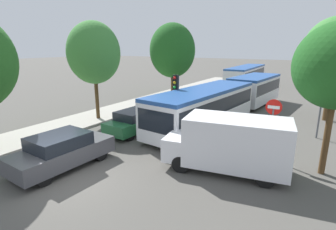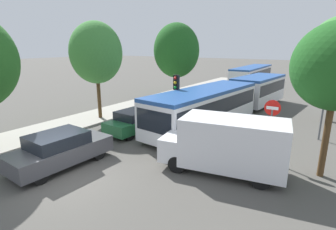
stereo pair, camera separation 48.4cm
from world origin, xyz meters
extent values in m
plane|color=#4F4C47|center=(0.00, 0.00, 0.00)|extent=(200.00, 200.00, 0.00)
cube|color=#9E998E|center=(-6.33, 14.81, 0.07)|extent=(3.20, 39.61, 0.14)
cube|color=silver|center=(1.47, 8.83, 1.30)|extent=(3.47, 9.70, 2.05)
cube|color=black|center=(1.47, 8.83, 1.67)|extent=(3.46, 9.32, 0.90)
cube|color=#234C93|center=(1.47, 8.83, 2.42)|extent=(3.47, 9.70, 0.20)
cube|color=silver|center=(2.36, 17.77, 1.30)|extent=(3.18, 6.71, 2.05)
cube|color=black|center=(2.36, 17.77, 1.67)|extent=(3.17, 6.46, 0.90)
cube|color=#234C93|center=(2.36, 17.77, 2.42)|extent=(3.18, 6.71, 0.20)
cylinder|color=black|center=(1.99, 14.05, 1.30)|extent=(1.97, 1.18, 1.88)
cube|color=black|center=(1.01, 4.14, 1.54)|extent=(2.24, 0.32, 1.10)
cylinder|color=black|center=(2.24, 5.70, 0.50)|extent=(0.40, 1.02, 1.00)
cylinder|color=black|center=(0.11, 5.91, 0.50)|extent=(0.40, 1.02, 1.00)
cylinder|color=black|center=(2.84, 11.74, 0.50)|extent=(0.40, 1.02, 1.00)
cylinder|color=black|center=(0.71, 11.95, 0.50)|extent=(0.40, 1.02, 1.00)
cylinder|color=black|center=(3.43, 17.67, 0.50)|extent=(0.40, 1.02, 1.00)
cylinder|color=black|center=(1.30, 17.88, 0.50)|extent=(0.40, 1.02, 1.00)
cube|color=silver|center=(-1.65, 29.61, 1.25)|extent=(2.64, 11.32, 1.96)
cube|color=black|center=(-1.65, 29.61, 1.61)|extent=(2.66, 10.76, 0.82)
cube|color=#234C93|center=(-1.65, 29.61, 2.33)|extent=(2.64, 11.32, 0.20)
cylinder|color=black|center=(-2.75, 33.33, 0.49)|extent=(0.31, 0.99, 0.98)
cylinder|color=black|center=(-0.65, 33.35, 0.49)|extent=(0.31, 0.99, 0.98)
cylinder|color=black|center=(-2.66, 26.21, 0.49)|extent=(0.31, 0.99, 0.98)
cylinder|color=black|center=(-0.56, 26.24, 0.49)|extent=(0.31, 0.99, 0.98)
cube|color=#47474C|center=(-1.41, 0.62, 0.62)|extent=(2.05, 4.42, 0.70)
cube|color=black|center=(-1.42, 0.51, 1.24)|extent=(1.80, 2.35, 0.54)
cylinder|color=black|center=(-2.11, 2.04, 0.33)|extent=(0.26, 0.67, 0.66)
cylinder|color=black|center=(-0.57, 1.96, 0.33)|extent=(0.26, 0.67, 0.66)
cylinder|color=black|center=(-2.25, -0.73, 0.33)|extent=(0.26, 0.67, 0.66)
cylinder|color=black|center=(-0.71, -0.81, 0.33)|extent=(0.26, 0.67, 0.66)
cube|color=#236638|center=(-1.71, 5.99, 0.57)|extent=(1.88, 4.04, 0.64)
cube|color=black|center=(-1.71, 5.89, 1.13)|extent=(1.65, 2.15, 0.49)
cylinder|color=black|center=(-2.35, 7.29, 0.30)|extent=(0.24, 0.61, 0.60)
cylinder|color=black|center=(-0.94, 7.22, 0.30)|extent=(0.24, 0.61, 0.60)
cylinder|color=black|center=(-2.48, 4.76, 0.30)|extent=(0.24, 0.61, 0.60)
cylinder|color=black|center=(-1.07, 4.69, 0.30)|extent=(0.24, 0.61, 0.60)
cube|color=#B7BABF|center=(-1.61, 11.70, 0.57)|extent=(1.89, 4.07, 0.65)
cube|color=black|center=(-1.61, 11.61, 1.14)|extent=(1.66, 2.16, 0.49)
cylinder|color=black|center=(-2.25, 13.01, 0.30)|extent=(0.24, 0.62, 0.61)
cylinder|color=black|center=(-0.84, 12.94, 0.30)|extent=(0.24, 0.62, 0.61)
cylinder|color=black|center=(-2.38, 10.47, 0.30)|extent=(0.24, 0.62, 0.61)
cylinder|color=black|center=(-0.96, 10.39, 0.30)|extent=(0.24, 0.62, 0.61)
cube|color=white|center=(-1.43, 17.00, 0.55)|extent=(1.84, 3.96, 0.63)
cube|color=black|center=(-1.43, 16.90, 1.11)|extent=(1.61, 2.11, 0.48)
cylinder|color=black|center=(-2.06, 18.27, 0.30)|extent=(0.23, 0.60, 0.59)
cylinder|color=black|center=(-0.68, 18.20, 0.30)|extent=(0.23, 0.60, 0.59)
cylinder|color=black|center=(-2.18, 15.79, 0.30)|extent=(0.23, 0.60, 0.59)
cylinder|color=black|center=(-0.80, 15.72, 0.30)|extent=(0.23, 0.60, 0.59)
cube|color=silver|center=(5.04, 4.04, 1.31)|extent=(4.39, 2.70, 2.00)
cube|color=silver|center=(2.58, 3.60, 0.84)|extent=(1.23, 2.03, 1.00)
cylinder|color=black|center=(3.13, 2.84, 0.36)|extent=(0.75, 0.36, 0.72)
cylinder|color=black|center=(2.83, 4.49, 0.36)|extent=(0.75, 0.36, 0.72)
cylinder|color=black|center=(6.37, 3.43, 0.36)|extent=(0.75, 0.36, 0.72)
cylinder|color=black|center=(6.07, 5.09, 0.36)|extent=(0.75, 0.36, 0.72)
cylinder|color=#56595E|center=(0.02, 7.81, 1.70)|extent=(0.12, 0.12, 3.40)
cube|color=black|center=(0.02, 7.81, 2.95)|extent=(0.33, 0.25, 0.90)
sphere|color=red|center=(0.02, 7.66, 3.23)|extent=(0.18, 0.18, 0.18)
sphere|color=#EAAD14|center=(0.02, 7.66, 2.95)|extent=(0.18, 0.18, 0.18)
sphere|color=green|center=(0.02, 7.66, 2.67)|extent=(0.18, 0.18, 0.18)
cylinder|color=#56595E|center=(5.98, 6.14, 1.20)|extent=(0.08, 0.08, 2.40)
cylinder|color=red|center=(5.98, 6.14, 2.47)|extent=(0.70, 0.03, 0.70)
cube|color=white|center=(5.98, 6.12, 2.47)|extent=(0.50, 0.04, 0.14)
cylinder|color=#56595E|center=(7.72, 10.55, 1.80)|extent=(0.10, 0.10, 3.60)
cube|color=#197A38|center=(7.72, 10.55, 3.30)|extent=(0.35, 1.38, 0.28)
cube|color=#197A38|center=(7.72, 10.55, 2.96)|extent=(0.35, 1.38, 0.28)
cube|color=#197A38|center=(7.72, 10.55, 2.62)|extent=(0.35, 1.38, 0.28)
cylinder|color=#51381E|center=(-5.68, 6.76, 1.55)|extent=(0.25, 0.25, 3.09)
ellipsoid|color=#3D7F38|center=(-5.68, 6.76, 4.64)|extent=(3.51, 3.51, 4.12)
ellipsoid|color=#33752D|center=(-5.32, 6.87, 4.02)|extent=(2.10, 2.10, 2.27)
cylinder|color=#51381E|center=(-5.86, 17.35, 1.30)|extent=(0.28, 0.28, 2.61)
ellipsoid|color=#1E561E|center=(-5.86, 17.35, 4.62)|extent=(4.56, 4.56, 5.38)
cylinder|color=#51381E|center=(8.13, 5.79, 1.57)|extent=(0.24, 0.24, 3.15)
cylinder|color=#51381E|center=(8.05, 15.09, 1.75)|extent=(0.38, 0.38, 3.49)
camera|label=1|loc=(7.87, -5.90, 5.10)|focal=28.00mm
camera|label=2|loc=(8.28, -5.64, 5.10)|focal=28.00mm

